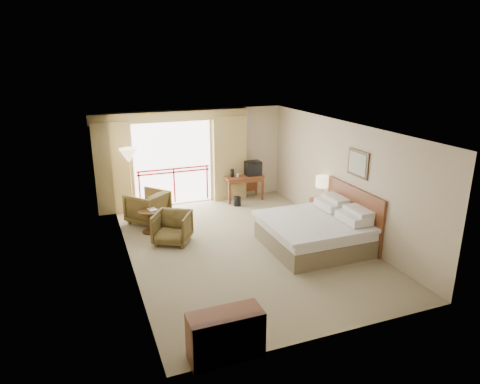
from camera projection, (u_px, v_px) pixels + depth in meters
name	position (u px, v px, depth m)	size (l,w,h in m)	color
floor	(244.00, 246.00, 9.70)	(7.00, 7.00, 0.00)	#867B5B
ceiling	(244.00, 128.00, 8.89)	(7.00, 7.00, 0.00)	white
wall_back	(200.00, 156.00, 12.41)	(5.00, 5.00, 0.00)	#C3B18F
wall_front	(333.00, 257.00, 6.18)	(5.00, 5.00, 0.00)	#C3B18F
wall_left	(127.00, 203.00, 8.44)	(7.00, 7.00, 0.00)	#C3B18F
wall_right	(342.00, 178.00, 10.15)	(7.00, 7.00, 0.00)	#C3B18F
balcony_door	(173.00, 164.00, 12.16)	(2.40, 2.40, 0.00)	white
balcony_railing	(174.00, 177.00, 12.26)	(2.09, 0.03, 1.02)	#B60F12
curtain_left	(114.00, 168.00, 11.47)	(1.00, 0.26, 2.50)	olive
curtain_right	(229.00, 158.00, 12.60)	(1.00, 0.26, 2.50)	olive
valance	(172.00, 116.00, 11.66)	(4.40, 0.22, 0.28)	olive
hvac_vent	(242.00, 119.00, 12.52)	(0.50, 0.04, 0.50)	silver
bed	(316.00, 231.00, 9.57)	(2.13, 2.06, 0.97)	brown
headboard	(353.00, 214.00, 9.82)	(0.06, 2.10, 1.30)	#5B2712
framed_art	(358.00, 164.00, 9.46)	(0.04, 0.72, 0.60)	black
nightstand	(322.00, 212.00, 10.89)	(0.46, 0.54, 0.65)	#5B2712
table_lamp	(322.00, 182.00, 10.70)	(0.33, 0.33, 0.59)	tan
phone	(324.00, 200.00, 10.63)	(0.18, 0.14, 0.08)	black
desk	(243.00, 181.00, 12.72)	(1.14, 0.55, 0.75)	#5B2712
tv	(253.00, 168.00, 12.66)	(0.46, 0.37, 0.42)	black
coffee_maker	(232.00, 173.00, 12.47)	(0.11, 0.11, 0.24)	black
cup	(238.00, 175.00, 12.50)	(0.07, 0.07, 0.10)	white
wastebasket	(237.00, 201.00, 12.30)	(0.21, 0.21, 0.27)	black
armchair_far	(149.00, 222.00, 11.12)	(0.88, 0.91, 0.83)	#483A1A
armchair_near	(173.00, 242.00, 9.90)	(0.78, 0.80, 0.73)	#483A1A
side_table	(149.00, 218.00, 10.36)	(0.51, 0.51, 0.56)	black
book	(149.00, 211.00, 10.30)	(0.18, 0.24, 0.02)	white
floor_lamp	(129.00, 158.00, 11.06)	(0.47, 0.47, 1.85)	tan
dresser	(226.00, 335.00, 6.04)	(1.06, 0.45, 0.71)	#5B2712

